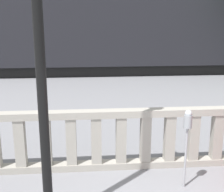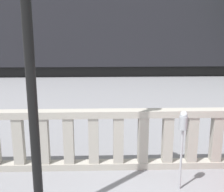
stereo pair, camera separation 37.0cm
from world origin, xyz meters
name	(u,v)px [view 1 (the left image)]	position (x,y,z in m)	size (l,w,h in m)	color
balustrade	(145,139)	(0.00, 2.58, 0.62)	(14.72, 0.24, 1.24)	#9E998E
lamppost	(37,5)	(-1.76, 0.85, 3.17)	(0.30, 0.30, 6.23)	black
parking_meter	(187,128)	(0.57, 1.74, 1.15)	(0.15, 0.15, 1.48)	#99999E
train_near	(132,35)	(1.32, 13.33, 2.02)	(20.21, 2.82, 4.44)	black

